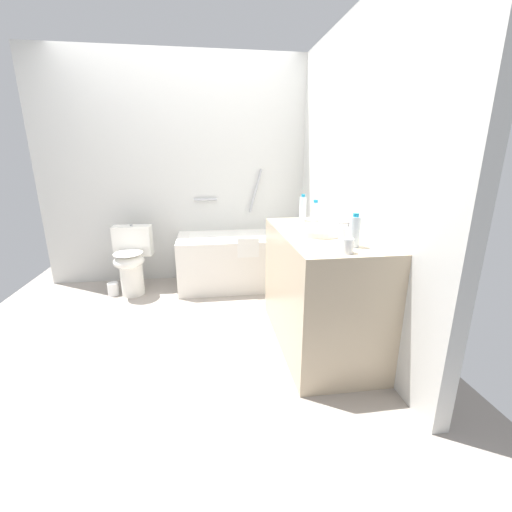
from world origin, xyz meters
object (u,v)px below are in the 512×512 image
at_px(toilet, 131,259).
at_px(sink_faucet, 347,228).
at_px(drinking_glass_0, 348,246).
at_px(toilet_paper_roll, 113,289).
at_px(sink_basin, 320,231).
at_px(soap_dish, 312,225).
at_px(water_bottle_0, 315,213).
at_px(drinking_glass_1, 345,235).
at_px(water_bottle_2, 355,231).
at_px(bathtub, 243,259).
at_px(water_bottle_1, 303,208).

height_order(toilet, sink_faucet, sink_faucet).
height_order(drinking_glass_0, toilet_paper_roll, drinking_glass_0).
bearing_deg(sink_basin, toilet_paper_roll, 145.80).
height_order(soap_dish, toilet_paper_roll, soap_dish).
xyz_separation_m(toilet, water_bottle_0, (1.69, -0.90, 0.60)).
bearing_deg(drinking_glass_1, soap_dish, 94.96).
distance_m(water_bottle_2, drinking_glass_0, 0.17).
xyz_separation_m(bathtub, toilet, (-1.19, -0.07, 0.07)).
bearing_deg(bathtub, soap_dish, -67.74).
bearing_deg(sink_basin, water_bottle_1, 88.56).
distance_m(toilet, sink_faucet, 2.28).
bearing_deg(toilet_paper_roll, water_bottle_2, -40.16).
bearing_deg(sink_faucet, drinking_glass_0, -112.74).
height_order(bathtub, water_bottle_1, bathtub).
distance_m(bathtub, drinking_glass_0, 1.99).
bearing_deg(toilet_paper_roll, sink_faucet, -31.42).
bearing_deg(drinking_glass_0, drinking_glass_1, 71.21).
height_order(toilet, water_bottle_0, water_bottle_0).
distance_m(bathtub, sink_basin, 1.53).
xyz_separation_m(sink_faucet, water_bottle_2, (-0.11, -0.37, 0.06)).
distance_m(water_bottle_0, water_bottle_1, 0.15).
distance_m(drinking_glass_1, soap_dish, 0.55).
bearing_deg(water_bottle_2, soap_dish, 95.67).
xyz_separation_m(toilet, sink_faucet, (1.81, -1.28, 0.55)).
bearing_deg(water_bottle_0, drinking_glass_1, -90.87).
bearing_deg(sink_faucet, water_bottle_1, 110.83).
bearing_deg(sink_basin, water_bottle_0, 77.66).
xyz_separation_m(sink_basin, sink_faucet, (0.20, 0.00, 0.01)).
xyz_separation_m(water_bottle_0, drinking_glass_1, (-0.01, -0.65, -0.04)).
bearing_deg(soap_dish, water_bottle_2, -84.33).
height_order(sink_basin, soap_dish, sink_basin).
xyz_separation_m(water_bottle_2, drinking_glass_0, (-0.09, -0.13, -0.05)).
relative_size(bathtub, toilet_paper_roll, 10.51).
bearing_deg(soap_dish, water_bottle_0, 60.45).
bearing_deg(toilet, drinking_glass_1, 50.77).
height_order(water_bottle_2, drinking_glass_0, water_bottle_2).
height_order(bathtub, sink_faucet, bathtub).
height_order(water_bottle_0, toilet_paper_roll, water_bottle_0).
relative_size(toilet, water_bottle_0, 3.72).
xyz_separation_m(drinking_glass_0, drinking_glass_1, (0.08, 0.23, 0.01)).
height_order(bathtub, sink_basin, bathtub).
bearing_deg(water_bottle_0, bathtub, 117.06).
distance_m(sink_basin, toilet_paper_roll, 2.35).
bearing_deg(sink_faucet, drinking_glass_1, -115.89).
bearing_deg(water_bottle_1, sink_faucet, -69.17).
height_order(water_bottle_0, water_bottle_1, water_bottle_1).
bearing_deg(water_bottle_2, bathtub, 106.31).
bearing_deg(water_bottle_1, sink_basin, -91.44).
bearing_deg(water_bottle_0, drinking_glass_0, -95.71).
bearing_deg(soap_dish, drinking_glass_1, -85.04).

